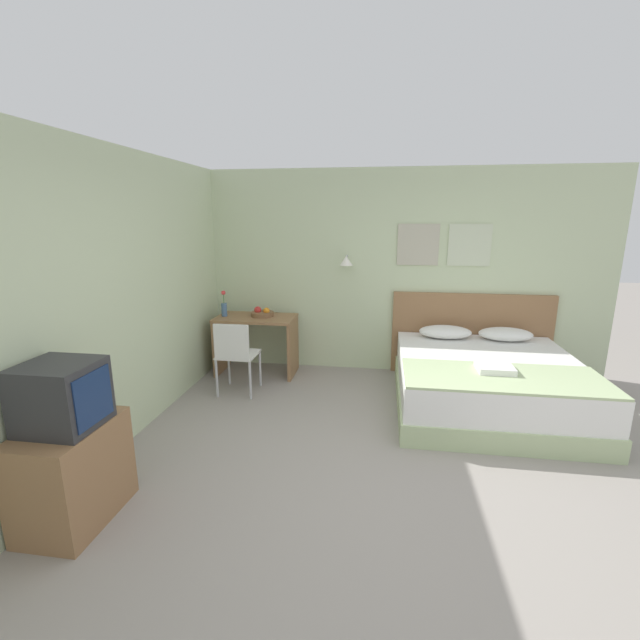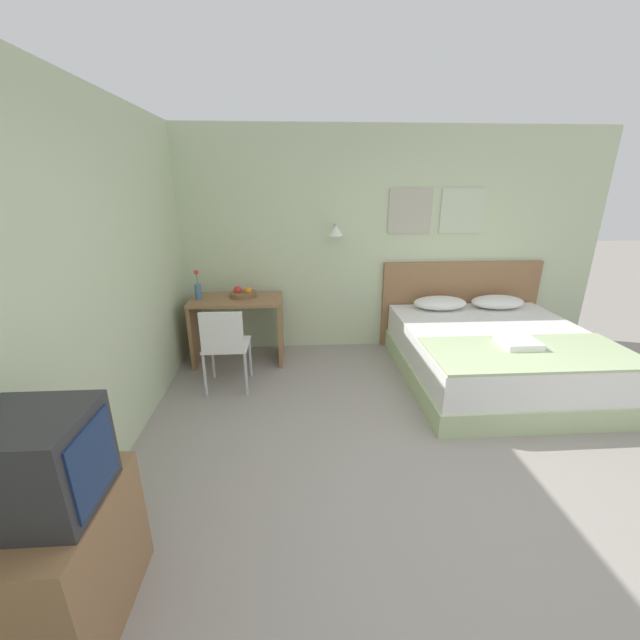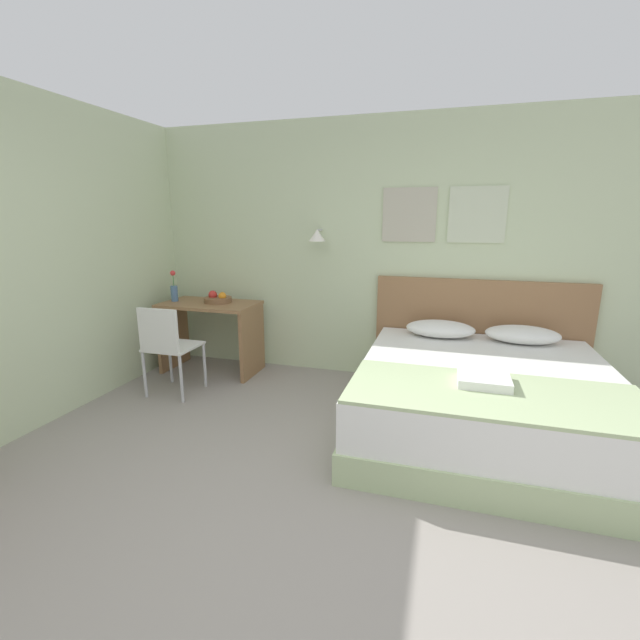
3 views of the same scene
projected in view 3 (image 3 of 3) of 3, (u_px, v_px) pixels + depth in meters
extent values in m
plane|color=gray|center=(270.00, 564.00, 2.12)|extent=(24.00, 24.00, 0.00)
cube|color=beige|center=(374.00, 252.00, 4.42)|extent=(5.55, 0.06, 2.65)
cube|color=#B7B29E|center=(409.00, 215.00, 4.20)|extent=(0.52, 0.02, 0.52)
cube|color=beige|center=(477.00, 215.00, 4.03)|extent=(0.52, 0.02, 0.52)
cylinder|color=#B2B2B7|center=(320.00, 230.00, 4.42)|extent=(0.02, 0.16, 0.02)
cone|color=white|center=(317.00, 235.00, 4.35)|extent=(0.17, 0.17, 0.12)
cube|color=#B2C693|center=(481.00, 420.00, 3.38)|extent=(1.90, 2.01, 0.22)
cube|color=white|center=(484.00, 387.00, 3.32)|extent=(1.86, 1.97, 0.34)
cube|color=#8E6642|center=(478.00, 334.00, 4.25)|extent=(2.02, 0.06, 1.09)
ellipsoid|color=white|center=(440.00, 329.00, 4.08)|extent=(0.64, 0.37, 0.16)
ellipsoid|color=white|center=(522.00, 334.00, 3.88)|extent=(0.64, 0.37, 0.16)
cube|color=#B2C693|center=(493.00, 394.00, 2.73)|extent=(1.84, 0.81, 0.02)
cube|color=white|center=(484.00, 379.00, 2.87)|extent=(0.33, 0.31, 0.06)
cube|color=#8E6642|center=(210.00, 304.00, 4.64)|extent=(1.03, 0.59, 0.03)
cube|color=#8E6642|center=(173.00, 335.00, 4.87)|extent=(0.04, 0.54, 0.74)
cube|color=#8E6642|center=(252.00, 342.00, 4.59)|extent=(0.04, 0.54, 0.74)
cube|color=white|center=(174.00, 346.00, 4.12)|extent=(0.44, 0.44, 0.02)
cube|color=white|center=(158.00, 330.00, 3.88)|extent=(0.41, 0.03, 0.40)
cylinder|color=#B7B7BC|center=(170.00, 361.00, 4.42)|extent=(0.03, 0.03, 0.46)
cylinder|color=#B7B7BC|center=(205.00, 365.00, 4.30)|extent=(0.03, 0.03, 0.46)
cylinder|color=#B7B7BC|center=(145.00, 375.00, 4.04)|extent=(0.03, 0.03, 0.46)
cylinder|color=#B7B7BC|center=(181.00, 379.00, 3.93)|extent=(0.03, 0.03, 0.46)
cylinder|color=brown|center=(218.00, 300.00, 4.66)|extent=(0.30, 0.30, 0.05)
sphere|color=orange|center=(222.00, 296.00, 4.62)|extent=(0.08, 0.08, 0.08)
sphere|color=red|center=(213.00, 295.00, 4.66)|extent=(0.09, 0.09, 0.09)
cylinder|color=#4C7099|center=(174.00, 294.00, 4.70)|extent=(0.07, 0.07, 0.17)
cylinder|color=#3D7538|center=(173.00, 279.00, 4.67)|extent=(0.01, 0.01, 0.14)
sphere|color=#DB3838|center=(173.00, 273.00, 4.65)|extent=(0.06, 0.06, 0.06)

